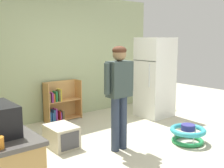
# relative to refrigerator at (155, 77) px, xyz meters

# --- Properties ---
(ground_plane) EXTENTS (12.00, 12.00, 0.00)m
(ground_plane) POSITION_rel_refrigerator_xyz_m (-1.76, -1.10, -0.89)
(ground_plane) COLOR beige
(ground_plane) RESTS_ON ground
(back_wall) EXTENTS (5.20, 0.06, 2.70)m
(back_wall) POSITION_rel_refrigerator_xyz_m (-1.76, 1.23, 0.46)
(back_wall) COLOR #A5B287
(back_wall) RESTS_ON ground
(refrigerator) EXTENTS (0.73, 0.68, 1.78)m
(refrigerator) POSITION_rel_refrigerator_xyz_m (0.00, 0.00, 0.00)
(refrigerator) COLOR white
(refrigerator) RESTS_ON ground
(bookshelf) EXTENTS (0.80, 0.28, 0.85)m
(bookshelf) POSITION_rel_refrigerator_xyz_m (-1.85, 1.05, -0.52)
(bookshelf) COLOR tan
(bookshelf) RESTS_ON ground
(standing_person) EXTENTS (0.57, 0.22, 1.65)m
(standing_person) POSITION_rel_refrigerator_xyz_m (-1.90, -0.98, 0.11)
(standing_person) COLOR #2C384E
(standing_person) RESTS_ON ground
(baby_walker) EXTENTS (0.60, 0.60, 0.32)m
(baby_walker) POSITION_rel_refrigerator_xyz_m (-0.81, -1.50, -0.73)
(baby_walker) COLOR #25914D
(baby_walker) RESTS_ON ground
(pet_carrier) EXTENTS (0.42, 0.55, 0.36)m
(pet_carrier) POSITION_rel_refrigerator_xyz_m (-2.56, -0.31, -0.71)
(pet_carrier) COLOR beige
(pet_carrier) RESTS_ON ground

